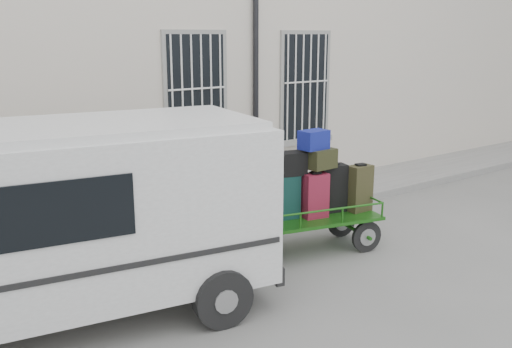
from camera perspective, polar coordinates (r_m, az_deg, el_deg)
The scene contains 5 objects.
ground at distance 9.24m, azimuth 5.95°, elevation -7.51°, with size 80.00×80.00×0.00m, color slate.
building at distance 13.21m, azimuth -10.21°, elevation 12.07°, with size 24.00×5.15×6.00m.
sidewalk at distance 10.85m, azimuth -1.84°, elevation -3.76°, with size 24.00×1.70×0.15m, color gray.
luggage_cart at distance 8.86m, azimuth 4.91°, elevation -2.05°, with size 2.67×1.51×1.93m.
van at distance 6.93m, azimuth -18.36°, elevation -3.56°, with size 4.95×2.73×2.37m.
Camera 1 is at (-5.81, -6.36, 3.33)m, focal length 40.00 mm.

